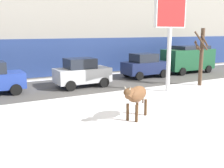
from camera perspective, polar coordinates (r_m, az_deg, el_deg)
ground_plane at (r=11.57m, az=3.63°, el=-6.82°), size 120.00×120.00×0.00m
road_strip at (r=17.93m, az=-8.83°, el=-0.41°), size 60.00×5.60×0.01m
cow_brown at (r=11.07m, az=5.20°, el=-2.34°), size 1.81×1.38×1.54m
billboard at (r=16.19m, az=12.29°, el=13.58°), size 2.52×0.63×5.56m
car_silver_hatchback at (r=17.43m, az=-6.41°, el=2.41°), size 3.52×1.95×1.86m
car_navy_hatchback at (r=21.03m, az=6.98°, el=3.91°), size 3.52×1.95×1.86m
car_darkgreen_van at (r=24.16m, az=15.86°, el=5.26°), size 4.62×2.16×2.32m
bare_tree_left_lot at (r=18.59m, az=18.37°, el=5.90°), size 0.88×1.19×3.74m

